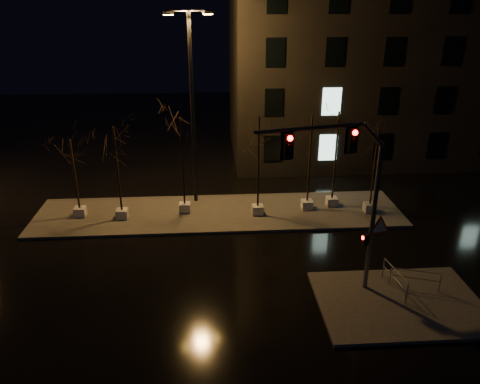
{
  "coord_description": "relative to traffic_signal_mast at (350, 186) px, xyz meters",
  "views": [
    {
      "loc": [
        -0.46,
        -19.67,
        12.25
      ],
      "look_at": [
        1.04,
        2.74,
        2.8
      ],
      "focal_mm": 35.0,
      "sensor_mm": 36.0,
      "label": 1
    }
  ],
  "objects": [
    {
      "name": "median",
      "position": [
        -5.11,
        8.61,
        -5.1
      ],
      "size": [
        22.0,
        5.0,
        0.15
      ],
      "primitive_type": "cube",
      "color": "#42403B",
      "rests_on": "ground"
    },
    {
      "name": "streetlight_main",
      "position": [
        -6.57,
        10.44,
        1.56
      ],
      "size": [
        2.78,
        1.25,
        11.42
      ],
      "rotation": [
        0.0,
        0.0,
        0.34
      ],
      "color": "black",
      "rests_on": "median"
    },
    {
      "name": "tree_5",
      "position": [
        1.9,
        9.08,
        -0.39
      ],
      "size": [
        1.8,
        1.8,
        6.12
      ],
      "color": "silver",
      "rests_on": "median"
    },
    {
      "name": "building",
      "position": [
        8.89,
        20.61,
        2.32
      ],
      "size": [
        25.0,
        12.0,
        15.0
      ],
      "primitive_type": "cube",
      "color": "black",
      "rests_on": "ground"
    },
    {
      "name": "traffic_signal_mast",
      "position": [
        0.0,
        0.0,
        0.0
      ],
      "size": [
        6.15,
        1.41,
        7.65
      ],
      "rotation": [
        0.0,
        0.0,
        0.22
      ],
      "color": "slate",
      "rests_on": "sidewalk_corner"
    },
    {
      "name": "tree_1",
      "position": [
        -10.83,
        8.17,
        -0.71
      ],
      "size": [
        1.8,
        1.8,
        5.69
      ],
      "color": "silver",
      "rests_on": "median"
    },
    {
      "name": "tree_2",
      "position": [
        -7.19,
        8.81,
        -0.48
      ],
      "size": [
        1.8,
        1.8,
        5.99
      ],
      "color": "silver",
      "rests_on": "median"
    },
    {
      "name": "sidewalk_corner",
      "position": [
        2.39,
        -0.89,
        -5.1
      ],
      "size": [
        7.0,
        5.0,
        0.15
      ],
      "primitive_type": "cube",
      "color": "#42403B",
      "rests_on": "ground"
    },
    {
      "name": "guard_rail_a",
      "position": [
        3.37,
        0.03,
        -4.42
      ],
      "size": [
        2.03,
        0.74,
        0.92
      ],
      "rotation": [
        0.0,
        0.0,
        -0.33
      ],
      "color": "slate",
      "rests_on": "sidewalk_corner"
    },
    {
      "name": "tree_6",
      "position": [
        3.97,
        8.05,
        -0.99
      ],
      "size": [
        1.8,
        1.8,
        5.32
      ],
      "color": "silver",
      "rests_on": "median"
    },
    {
      "name": "tree_0",
      "position": [
        -13.37,
        8.61,
        -1.35
      ],
      "size": [
        1.8,
        1.8,
        4.84
      ],
      "color": "silver",
      "rests_on": "median"
    },
    {
      "name": "guard_rail_b",
      "position": [
        2.43,
        0.0,
        -4.38
      ],
      "size": [
        0.33,
        2.1,
        1.0
      ],
      "rotation": [
        0.0,
        0.0,
        1.71
      ],
      "color": "slate",
      "rests_on": "sidewalk_corner"
    },
    {
      "name": "tree_4",
      "position": [
        0.27,
        8.73,
        -0.51
      ],
      "size": [
        1.8,
        1.8,
        5.96
      ],
      "color": "silver",
      "rests_on": "median"
    },
    {
      "name": "ground",
      "position": [
        -5.11,
        2.61,
        -5.18
      ],
      "size": [
        90.0,
        90.0,
        0.0
      ],
      "primitive_type": "plane",
      "color": "black",
      "rests_on": "ground"
    },
    {
      "name": "tree_3",
      "position": [
        -2.83,
        8.2,
        -0.4
      ],
      "size": [
        1.8,
        1.8,
        6.1
      ],
      "color": "silver",
      "rests_on": "median"
    }
  ]
}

